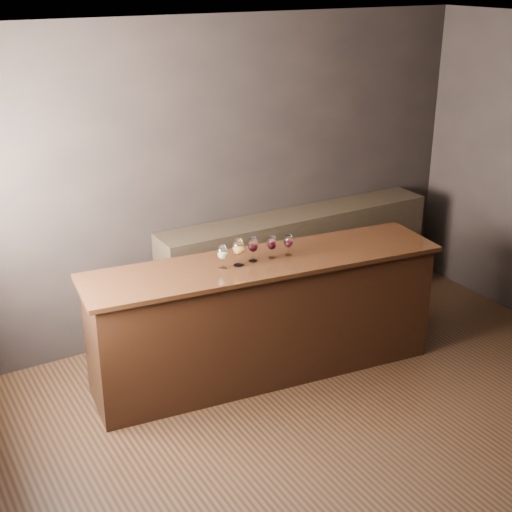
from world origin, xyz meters
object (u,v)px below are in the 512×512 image
glass_red_b (272,244)px  glass_red_a (253,246)px  bar_counter (265,320)px  glass_amber (238,248)px  glass_red_c (289,242)px  glass_white (222,253)px  back_bar_shelf (297,263)px

glass_red_b → glass_red_a: bearing=171.2°
bar_counter → glass_red_b: glass_red_b is taller
glass_amber → glass_red_c: (0.44, -0.02, -0.03)m
glass_white → glass_red_b: glass_white is taller
glass_amber → back_bar_shelf: bearing=37.1°
back_bar_shelf → glass_white: glass_white is taller
glass_white → glass_red_a: (0.27, 0.01, 0.01)m
back_bar_shelf → glass_red_a: glass_red_a is taller
glass_white → glass_amber: size_ratio=0.85×
back_bar_shelf → glass_red_c: size_ratio=16.13×
glass_white → glass_red_c: 0.57m
bar_counter → glass_amber: glass_amber is taller
back_bar_shelf → glass_white: (-1.23, -0.82, 0.64)m
glass_red_a → glass_red_b: (0.16, -0.02, -0.01)m
glass_red_a → glass_red_b: 0.16m
glass_white → glass_red_a: size_ratio=0.95×
glass_red_b → glass_red_c: 0.14m
glass_red_c → back_bar_shelf: bearing=52.5°
bar_counter → glass_white: size_ratio=15.40×
glass_red_a → bar_counter: bearing=-18.8°
back_bar_shelf → glass_red_b: bearing=-133.7°
bar_counter → glass_red_b: (0.07, 0.01, 0.65)m
glass_amber → glass_red_a: bearing=8.8°
glass_white → glass_red_b: size_ratio=1.01×
glass_white → glass_red_a: 0.27m
glass_amber → glass_red_a: (0.14, 0.02, -0.01)m
glass_red_a → glass_red_c: 0.30m
glass_amber → glass_red_a: 0.14m
bar_counter → back_bar_shelf: bearing=50.8°
bar_counter → glass_white: (-0.36, 0.02, 0.65)m
back_bar_shelf → glass_red_b: (-0.80, -0.83, 0.64)m
back_bar_shelf → glass_red_b: 1.32m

